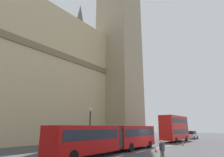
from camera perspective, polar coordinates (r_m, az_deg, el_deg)
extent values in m
plane|color=#424244|center=(25.81, 11.42, -20.31)|extent=(160.00, 160.00, 0.00)
cube|color=silver|center=(19.70, 1.66, -22.47)|extent=(2.20, 0.16, 0.01)
cube|color=silver|center=(23.58, 8.57, -21.00)|extent=(2.20, 0.16, 0.01)
cube|color=silver|center=(27.68, 13.40, -19.78)|extent=(2.20, 0.16, 0.01)
cube|color=silver|center=(31.91, 16.91, -18.80)|extent=(2.20, 0.16, 0.01)
cube|color=tan|center=(53.32, 2.16, 10.89)|extent=(9.28, 9.28, 51.12)
cone|color=#565147|center=(49.95, -9.65, 17.92)|extent=(2.40, 2.40, 6.51)
cube|color=#B20F0F|center=(25.88, 6.20, -16.81)|extent=(7.91, 2.50, 2.50)
cube|color=#1E232D|center=(25.87, 6.18, -15.82)|extent=(7.28, 2.54, 0.90)
cube|color=#B20F0F|center=(18.87, -8.30, -17.67)|extent=(7.91, 2.50, 2.50)
cube|color=#1E232D|center=(18.85, -8.25, -16.31)|extent=(7.28, 2.54, 0.90)
cylinder|color=#2D2D2D|center=(22.22, 0.11, -17.30)|extent=(2.38, 2.38, 2.25)
cylinder|color=black|center=(27.64, 11.23, -18.87)|extent=(1.00, 0.30, 1.00)
cylinder|color=black|center=(23.36, 5.64, -19.93)|extent=(1.00, 0.30, 1.00)
cylinder|color=black|center=(16.54, -11.73, -22.02)|extent=(1.00, 0.30, 1.00)
cube|color=red|center=(40.75, 18.46, -15.36)|extent=(9.95, 2.50, 2.40)
cube|color=#1E232D|center=(40.74, 18.42, -14.86)|extent=(8.96, 2.54, 0.84)
cube|color=red|center=(40.75, 18.20, -12.20)|extent=(9.75, 2.50, 2.10)
cube|color=#1E232D|center=(40.75, 18.19, -12.06)|extent=(8.96, 2.54, 0.84)
cylinder|color=black|center=(43.49, 21.44, -16.46)|extent=(1.00, 0.30, 1.00)
cylinder|color=black|center=(37.42, 18.65, -17.18)|extent=(1.00, 0.30, 1.00)
cube|color=#B7B7BC|center=(51.14, 22.96, -15.65)|extent=(4.40, 1.80, 0.90)
cube|color=black|center=(50.92, 22.81, -14.77)|extent=(2.46, 1.66, 0.70)
cylinder|color=black|center=(52.32, 24.29, -15.89)|extent=(0.64, 0.30, 0.64)
cylinder|color=black|center=(49.59, 23.52, -16.11)|extent=(0.64, 0.30, 0.64)
cube|color=black|center=(23.64, 13.10, -20.76)|extent=(0.36, 0.36, 0.03)
cone|color=orange|center=(23.61, 13.05, -20.06)|extent=(0.28, 0.28, 0.55)
cylinder|color=white|center=(23.61, 13.05, -19.99)|extent=(0.17, 0.17, 0.08)
cube|color=black|center=(32.92, 20.59, -18.35)|extent=(0.36, 0.36, 0.03)
cone|color=orange|center=(32.90, 20.54, -17.85)|extent=(0.28, 0.28, 0.55)
cylinder|color=white|center=(32.90, 20.54, -17.80)|extent=(0.17, 0.17, 0.08)
cylinder|color=black|center=(26.04, -6.86, -20.09)|extent=(0.32, 0.32, 0.30)
cylinder|color=black|center=(25.91, -6.70, -15.14)|extent=(0.16, 0.16, 4.80)
sphere|color=beige|center=(26.01, -6.53, -9.29)|extent=(0.44, 0.44, 0.44)
cylinder|color=#726651|center=(17.51, 15.26, -21.62)|extent=(0.16, 0.16, 0.86)
cylinder|color=#726651|center=(17.39, 14.71, -21.71)|extent=(0.16, 0.16, 0.86)
cube|color=#3F3F47|center=(17.37, 14.82, -19.28)|extent=(0.40, 0.47, 0.60)
sphere|color=beige|center=(17.33, 14.73, -17.90)|extent=(0.22, 0.22, 0.22)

